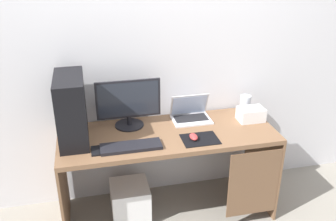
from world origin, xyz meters
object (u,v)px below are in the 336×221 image
(monitor, at_px, (129,104))
(speaker, at_px, (245,104))
(laptop, at_px, (191,114))
(keyboard, at_px, (131,147))
(projector, at_px, (251,114))
(pc_tower, at_px, (72,109))
(cell_phone, at_px, (96,151))
(mouse_left, at_px, (194,137))
(subwoofer, at_px, (130,201))

(monitor, relative_size, speaker, 3.38)
(laptop, bearing_deg, keyboard, -146.53)
(laptop, bearing_deg, monitor, -178.39)
(speaker, relative_size, projector, 0.71)
(pc_tower, height_order, cell_phone, pc_tower)
(monitor, relative_size, laptop, 1.60)
(monitor, xyz_separation_m, mouse_left, (0.42, -0.31, -0.16))
(monitor, relative_size, cell_phone, 3.71)
(pc_tower, bearing_deg, cell_phone, -55.35)
(pc_tower, relative_size, cell_phone, 3.67)
(laptop, xyz_separation_m, cell_phone, (-0.76, -0.34, -0.04))
(laptop, distance_m, subwoofer, 0.84)
(speaker, bearing_deg, keyboard, -159.18)
(pc_tower, distance_m, subwoofer, 0.89)
(mouse_left, distance_m, subwoofer, 0.77)
(projector, bearing_deg, mouse_left, -159.20)
(keyboard, relative_size, subwoofer, 1.43)
(monitor, distance_m, projector, 0.96)
(keyboard, distance_m, subwoofer, 0.61)
(projector, xyz_separation_m, subwoofer, (-0.99, -0.05, -0.63))
(pc_tower, xyz_separation_m, projector, (1.36, 0.01, -0.19))
(keyboard, xyz_separation_m, cell_phone, (-0.24, 0.01, -0.01))
(speaker, relative_size, keyboard, 0.34)
(speaker, bearing_deg, pc_tower, -172.99)
(mouse_left, bearing_deg, speaker, 33.35)
(monitor, xyz_separation_m, laptop, (0.49, 0.01, -0.14))
(monitor, distance_m, keyboard, 0.38)
(speaker, height_order, projector, speaker)
(monitor, bearing_deg, subwoofer, -104.53)
(pc_tower, height_order, subwoofer, pc_tower)
(pc_tower, relative_size, laptop, 1.58)
(subwoofer, bearing_deg, pc_tower, 173.03)
(laptop, relative_size, projector, 1.51)
(keyboard, height_order, mouse_left, mouse_left)
(monitor, height_order, keyboard, monitor)
(pc_tower, distance_m, cell_phone, 0.34)
(laptop, height_order, keyboard, laptop)
(laptop, distance_m, cell_phone, 0.83)
(speaker, height_order, mouse_left, speaker)
(laptop, height_order, cell_phone, laptop)
(pc_tower, height_order, monitor, pc_tower)
(projector, bearing_deg, laptop, 164.59)
(cell_phone, bearing_deg, mouse_left, 0.95)
(speaker, distance_m, projector, 0.16)
(keyboard, bearing_deg, mouse_left, 2.53)
(pc_tower, xyz_separation_m, monitor, (0.41, 0.12, -0.05))
(projector, height_order, cell_phone, projector)
(mouse_left, xyz_separation_m, subwoofer, (-0.46, 0.15, -0.60))
(laptop, bearing_deg, pc_tower, -171.46)
(monitor, bearing_deg, speaker, 2.84)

